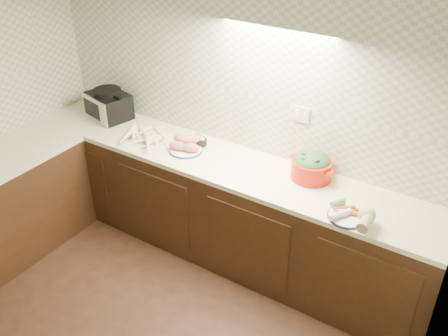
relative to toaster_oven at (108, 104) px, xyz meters
The scene contains 8 objects.
room 2.14m from the toaster_oven, 51.56° to the right, with size 3.60×3.60×2.60m.
counter 1.24m from the toaster_oven, 57.31° to the right, with size 3.60×3.60×0.90m.
toaster_oven is the anchor object (origin of this frame).
parsnip_pile 0.58m from the toaster_oven, 15.69° to the right, with size 0.49×0.45×0.07m.
sweet_potato_plate 0.98m from the toaster_oven, ahead, with size 0.28×0.28×0.13m.
onion_bowl 1.01m from the toaster_oven, ahead, with size 0.13×0.13×0.10m.
dutch_oven 2.00m from the toaster_oven, ahead, with size 0.38×0.37×0.21m.
veg_plate 2.49m from the toaster_oven, ahead, with size 0.35×0.27×0.12m.
Camera 1 is at (1.88, -1.36, 2.91)m, focal length 40.00 mm.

